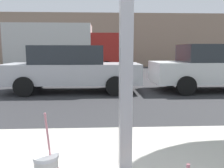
{
  "coord_description": "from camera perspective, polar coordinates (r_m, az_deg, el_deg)",
  "views": [
    {
      "loc": [
        -0.1,
        -0.86,
        1.46
      ],
      "look_at": [
        0.05,
        2.33,
        0.99
      ],
      "focal_mm": 37.03,
      "sensor_mm": 36.0,
      "label": 1
    }
  ],
  "objects": [
    {
      "name": "ground_plane",
      "position": [
        8.98,
        -2.06,
        -1.03
      ],
      "size": [
        60.0,
        60.0,
        0.0
      ],
      "primitive_type": "plane",
      "color": "#2D2D30"
    },
    {
      "name": "box_truck",
      "position": [
        13.23,
        -11.54,
        8.58
      ],
      "size": [
        6.2,
        2.44,
        2.83
      ],
      "color": "beige",
      "rests_on": "ground"
    },
    {
      "name": "parked_car_silver",
      "position": [
        8.26,
        -9.94,
        3.83
      ],
      "size": [
        4.68,
        1.88,
        1.62
      ],
      "color": "#BCBCC1",
      "rests_on": "ground"
    },
    {
      "name": "parked_car_white",
      "position": [
        9.2,
        24.42,
        3.81
      ],
      "size": [
        4.69,
        1.98,
        1.66
      ],
      "color": "silver",
      "rests_on": "ground"
    },
    {
      "name": "building_facade_far",
      "position": [
        21.22,
        -2.51,
        10.71
      ],
      "size": [
        28.0,
        1.2,
        4.69
      ],
      "primitive_type": "cube",
      "color": "gray",
      "rests_on": "ground"
    }
  ]
}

